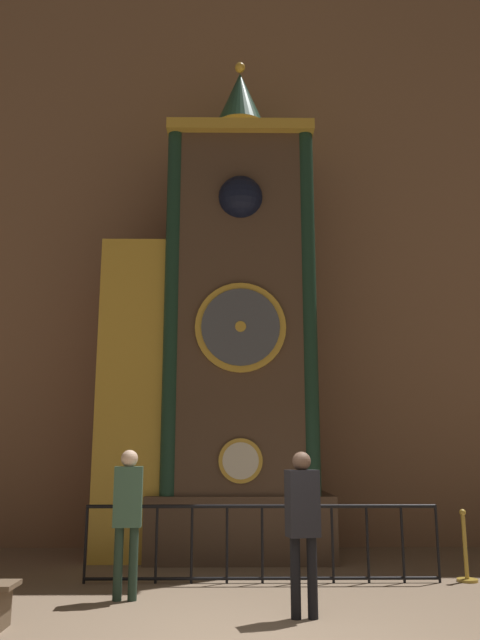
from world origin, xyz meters
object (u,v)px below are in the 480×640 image
clock_tower (220,337)px  visitor_far (303,516)px  stanchion_post (466,558)px  visitor_near (128,508)px

clock_tower → visitor_far: size_ratio=5.32×
clock_tower → stanchion_post: (3.42, -1.89, -3.41)m
stanchion_post → visitor_near: bearing=-166.7°
visitor_far → stanchion_post: bearing=24.5°
clock_tower → visitor_near: (-1.06, -2.95, -2.66)m
clock_tower → visitor_far: 4.75m
visitor_near → visitor_far: bearing=-27.8°
visitor_near → visitor_far: visitor_near is taller
clock_tower → stanchion_post: size_ratio=9.69×
clock_tower → stanchion_post: bearing=-28.9°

